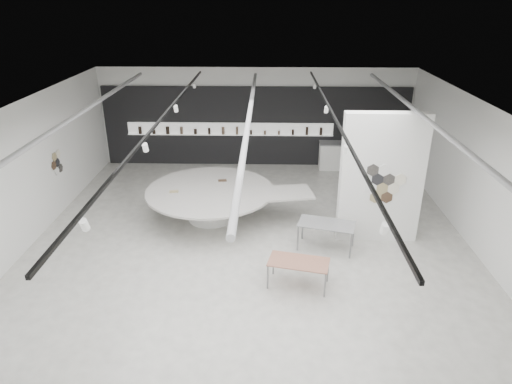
{
  "coord_description": "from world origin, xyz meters",
  "views": [
    {
      "loc": [
        0.43,
        -10.34,
        6.38
      ],
      "look_at": [
        0.15,
        1.2,
        1.29
      ],
      "focal_mm": 32.0,
      "sensor_mm": 36.0,
      "label": 1
    }
  ],
  "objects_px": {
    "partition_column": "(381,179)",
    "sample_table_stone": "(327,226)",
    "display_island": "(213,200)",
    "sample_table_wood": "(299,263)",
    "kitchen_counter": "(342,156)"
  },
  "relations": [
    {
      "from": "sample_table_wood",
      "to": "sample_table_stone",
      "type": "bearing_deg",
      "value": 63.89
    },
    {
      "from": "display_island",
      "to": "kitchen_counter",
      "type": "xyz_separation_m",
      "value": [
        4.55,
        4.46,
        -0.11
      ]
    },
    {
      "from": "partition_column",
      "to": "kitchen_counter",
      "type": "height_order",
      "value": "partition_column"
    },
    {
      "from": "partition_column",
      "to": "display_island",
      "type": "height_order",
      "value": "partition_column"
    },
    {
      "from": "sample_table_wood",
      "to": "kitchen_counter",
      "type": "height_order",
      "value": "kitchen_counter"
    },
    {
      "from": "sample_table_wood",
      "to": "sample_table_stone",
      "type": "relative_size",
      "value": 0.94
    },
    {
      "from": "sample_table_stone",
      "to": "kitchen_counter",
      "type": "bearing_deg",
      "value": 77.62
    },
    {
      "from": "partition_column",
      "to": "sample_table_stone",
      "type": "height_order",
      "value": "partition_column"
    },
    {
      "from": "sample_table_wood",
      "to": "kitchen_counter",
      "type": "xyz_separation_m",
      "value": [
        2.19,
        7.86,
        -0.08
      ]
    },
    {
      "from": "display_island",
      "to": "sample_table_stone",
      "type": "xyz_separation_m",
      "value": [
        3.2,
        -1.69,
        0.06
      ]
    },
    {
      "from": "partition_column",
      "to": "display_island",
      "type": "distance_m",
      "value": 4.93
    },
    {
      "from": "sample_table_wood",
      "to": "kitchen_counter",
      "type": "bearing_deg",
      "value": 74.43
    },
    {
      "from": "display_island",
      "to": "kitchen_counter",
      "type": "distance_m",
      "value": 6.37
    },
    {
      "from": "sample_table_stone",
      "to": "kitchen_counter",
      "type": "xyz_separation_m",
      "value": [
        1.35,
        6.14,
        -0.17
      ]
    },
    {
      "from": "sample_table_wood",
      "to": "partition_column",
      "type": "bearing_deg",
      "value": 45.19
    }
  ]
}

